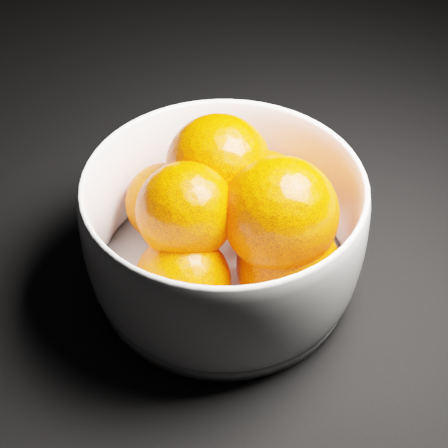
{
  "coord_description": "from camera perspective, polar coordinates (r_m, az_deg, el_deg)",
  "views": [
    {
      "loc": [
        0.06,
        -0.64,
        0.45
      ],
      "look_at": [
        0.09,
        -0.25,
        0.07
      ],
      "focal_mm": 50.0,
      "sensor_mm": 36.0,
      "label": 1
    }
  ],
  "objects": [
    {
      "name": "orange_pile",
      "position": [
        0.54,
        0.83,
        0.73
      ],
      "size": [
        0.19,
        0.19,
        0.14
      ],
      "color": "#FC4300",
      "rests_on": "bowl"
    },
    {
      "name": "bowl",
      "position": [
        0.55,
        0.0,
        -0.45
      ],
      "size": [
        0.25,
        0.25,
        0.12
      ],
      "rotation": [
        0.0,
        0.0,
        -0.1
      ],
      "color": "white",
      "rests_on": "ground"
    },
    {
      "name": "ground",
      "position": [
        0.78,
        -8.03,
        8.83
      ],
      "size": [
        3.0,
        3.0,
        0.0
      ],
      "primitive_type": "cube",
      "color": "black",
      "rests_on": "ground"
    }
  ]
}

